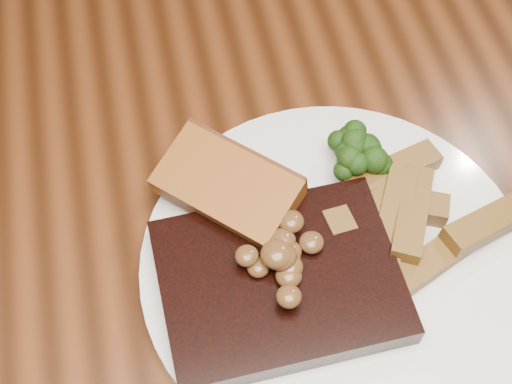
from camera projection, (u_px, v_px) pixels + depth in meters
dining_table at (262, 275)px, 0.65m from camera, size 1.60×0.90×0.75m
chair_far at (163, 9)px, 1.14m from camera, size 0.40×0.40×0.81m
plate at (335, 267)px, 0.55m from camera, size 0.36×0.36×0.01m
steak at (279, 282)px, 0.52m from camera, size 0.17×0.13×0.03m
steak_bone at (299, 361)px, 0.49m from camera, size 0.13×0.02×0.02m
mushroom_pile at (280, 255)px, 0.50m from camera, size 0.06×0.06×0.03m
garlic_bread at (228, 200)px, 0.56m from camera, size 0.12×0.11×0.02m
potato_wedges at (433, 213)px, 0.55m from camera, size 0.11×0.11×0.02m
broccoli_cluster at (353, 146)px, 0.57m from camera, size 0.06×0.06×0.04m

